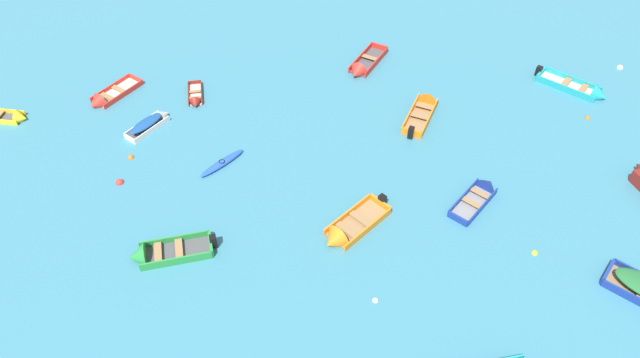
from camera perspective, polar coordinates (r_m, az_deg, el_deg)
name	(u,v)px	position (r m, az deg, el deg)	size (l,w,h in m)	color
rowboat_orange_cluster_outer	(345,232)	(29.77, 2.45, -5.33)	(4.04, 3.85, 1.40)	#99754C
rowboat_red_near_camera	(104,99)	(40.47, -20.66, 7.41)	(3.36, 3.82, 1.24)	beige
rowboat_turquoise_near_left	(585,91)	(42.44, 24.81, 7.98)	(4.30, 4.04, 1.29)	beige
rowboat_maroon_outer_left	(195,100)	(38.82, -12.29, 7.72)	(1.19, 2.81, 0.82)	beige
rowboat_green_outer_right	(157,254)	(29.99, -15.91, -7.17)	(4.41, 2.09, 1.34)	#4C4C51
kayak_blue_near_right	(222,163)	(33.85, -9.71, 1.58)	(2.65, 2.52, 0.30)	blue
rowboat_yellow_back_row_center	(13,118)	(41.31, -28.22, 5.40)	(3.21, 1.58, 0.97)	#4C4C51
rowboat_white_midfield_left	(153,122)	(37.43, -16.31, 5.48)	(2.75, 3.06, 0.89)	#4C4C51
rowboat_orange_far_back	(424,108)	(37.72, 10.30, 7.00)	(3.03, 4.41, 1.20)	#99754C
rowboat_red_foreground_center	(362,68)	(40.87, 4.18, 10.98)	(3.33, 4.26, 1.21)	#4C4C51
rowboat_deep_blue_back_row_left	(481,192)	(32.89, 15.74, -1.29)	(3.36, 3.46, 1.14)	gray
mooring_buoy_between_boats_left	(120,183)	(34.36, -19.28, -0.35)	(0.46, 0.46, 0.46)	red
mooring_buoy_far_field	(534,253)	(31.13, 20.55, -6.92)	(0.33, 0.33, 0.33)	yellow
mooring_buoy_midfield	(131,158)	(35.71, -18.28, 2.03)	(0.36, 0.36, 0.36)	orange
mooring_buoy_near_foreground	(375,301)	(27.71, 5.51, -11.94)	(0.29, 0.29, 0.29)	silver
mooring_buoy_between_boats_right	(620,68)	(46.24, 27.64, 9.76)	(0.42, 0.42, 0.42)	silver
mooring_buoy_central	(587,118)	(40.41, 25.04, 5.48)	(0.32, 0.32, 0.32)	orange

